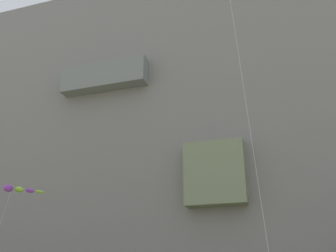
{
  "coord_description": "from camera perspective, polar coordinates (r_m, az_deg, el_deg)",
  "views": [
    {
      "loc": [
        10.52,
        -1.29,
        3.99
      ],
      "look_at": [
        2.82,
        22.61,
        14.21
      ],
      "focal_mm": 41.28,
      "sensor_mm": 36.0,
      "label": 1
    }
  ],
  "objects": [
    {
      "name": "kite_windsock_mid_center",
      "position": [
        33.77,
        -21.24,
        -8.76
      ],
      "size": [
        2.04,
        5.38,
        11.25
      ],
      "color": "purple",
      "rests_on": "ground"
    },
    {
      "name": "cliff_face",
      "position": [
        73.92,
        8.52,
        -0.87
      ],
      "size": [
        180.0,
        26.75,
        61.15
      ],
      "color": "slate",
      "rests_on": "ground"
    }
  ]
}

